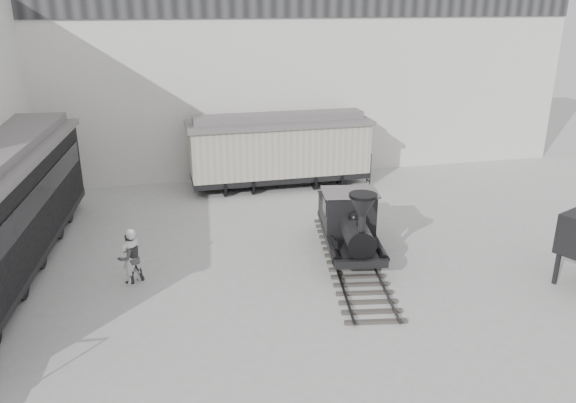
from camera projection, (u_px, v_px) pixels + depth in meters
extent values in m
plane|color=#9E9E9B|center=(345.00, 306.00, 17.13)|extent=(90.00, 90.00, 0.00)
cube|color=silver|center=(256.00, 68.00, 29.02)|extent=(34.00, 2.40, 11.00)
cube|color=#302C29|center=(352.00, 261.00, 19.95)|extent=(3.17, 8.60, 0.15)
cube|color=#2D2D30|center=(334.00, 260.00, 19.89)|extent=(1.44, 8.31, 0.05)
cube|color=#2D2D30|center=(371.00, 259.00, 19.97)|extent=(1.44, 8.31, 0.05)
cylinder|color=black|center=(335.00, 252.00, 19.28)|extent=(0.27, 1.01, 1.01)
cylinder|color=black|center=(376.00, 251.00, 19.37)|extent=(0.27, 1.01, 1.01)
cylinder|color=black|center=(330.00, 238.00, 20.39)|extent=(0.27, 1.01, 1.01)
cylinder|color=black|center=(369.00, 237.00, 20.48)|extent=(0.27, 1.01, 1.01)
cube|color=black|center=(352.00, 242.00, 19.84)|extent=(2.34, 3.55, 0.26)
cylinder|color=black|center=(356.00, 234.00, 19.04)|extent=(1.24, 2.22, 0.91)
cylinder|color=black|center=(362.00, 223.00, 18.03)|extent=(0.27, 0.27, 0.55)
cone|color=black|center=(363.00, 206.00, 17.83)|extent=(1.01, 1.01, 0.64)
sphere|color=black|center=(355.00, 218.00, 19.24)|extent=(0.48, 0.48, 0.48)
cube|color=black|center=(349.00, 212.00, 20.33)|extent=(1.96, 1.51, 1.42)
cube|color=slate|center=(350.00, 192.00, 20.08)|extent=(2.17, 1.72, 0.07)
cube|color=black|center=(342.00, 209.00, 22.05)|extent=(1.92, 2.07, 0.82)
cylinder|color=black|center=(236.00, 182.00, 27.67)|extent=(1.94, 0.79, 0.77)
cylinder|color=black|center=(322.00, 175.00, 28.65)|extent=(1.94, 0.79, 0.77)
cube|color=black|center=(279.00, 175.00, 28.09)|extent=(8.70, 2.50, 0.29)
cube|color=#A19987|center=(279.00, 148.00, 27.64)|extent=(8.70, 2.60, 2.41)
cube|color=slate|center=(279.00, 122.00, 27.20)|extent=(8.99, 2.89, 0.19)
cube|color=slate|center=(279.00, 117.00, 27.10)|extent=(8.30, 1.24, 0.35)
cylinder|color=black|center=(33.00, 221.00, 22.53)|extent=(2.46, 1.11, 0.91)
cube|color=black|center=(38.00, 197.00, 18.31)|extent=(1.07, 12.12, 0.81)
imported|color=silver|center=(131.00, 256.00, 18.29)|extent=(0.83, 0.76, 1.91)
imported|color=#414143|center=(130.00, 258.00, 18.38)|extent=(1.04, 0.96, 1.72)
cube|color=black|center=(557.00, 268.00, 18.34)|extent=(0.16, 0.16, 1.13)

